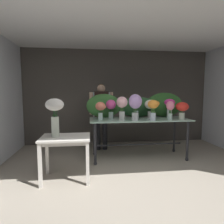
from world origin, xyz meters
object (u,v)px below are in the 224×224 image
at_px(vase_coral_dahlias, 100,108).
at_px(vase_sunset_anemones, 153,107).
at_px(display_table_glass, 139,125).
at_px(vase_white_roses_tall, 55,112).
at_px(vase_magenta_stock, 169,106).
at_px(side_table_white, 66,142).
at_px(vase_fuchsia_carnations, 111,107).
at_px(vase_ivory_freesia, 150,106).
at_px(vase_crimson_ranunculus, 136,106).
at_px(vase_scarlet_roses, 182,108).
at_px(vase_lilac_tulips, 135,104).
at_px(florist, 101,110).
at_px(vase_rosy_lilies, 170,109).
at_px(vase_blush_snapdragons, 122,105).

relative_size(vase_coral_dahlias, vase_sunset_anemones, 0.90).
distance_m(display_table_glass, vase_white_roses_tall, 1.90).
xyz_separation_m(display_table_glass, vase_magenta_stock, (0.67, -0.03, 0.41)).
xyz_separation_m(side_table_white, vase_fuchsia_carnations, (0.86, 0.95, 0.51)).
xyz_separation_m(side_table_white, vase_ivory_freesia, (1.73, 0.92, 0.51)).
bearing_deg(side_table_white, display_table_glass, 31.12).
height_order(side_table_white, vase_crimson_ranunculus, vase_crimson_ranunculus).
xyz_separation_m(vase_crimson_ranunculus, vase_white_roses_tall, (-1.60, -1.02, 0.00)).
xyz_separation_m(display_table_glass, vase_scarlet_roses, (0.87, -0.22, 0.37)).
height_order(vase_magenta_stock, vase_lilac_tulips, vase_lilac_tulips).
bearing_deg(vase_coral_dahlias, display_table_glass, 6.70).
bearing_deg(vase_coral_dahlias, vase_ivory_freesia, 6.57).
relative_size(florist, vase_sunset_anemones, 3.93).
bearing_deg(side_table_white, vase_ivory_freesia, 27.94).
xyz_separation_m(vase_sunset_anemones, vase_white_roses_tall, (-1.84, -0.58, -0.01)).
distance_m(vase_magenta_stock, vase_rosy_lilies, 0.27).
bearing_deg(vase_ivory_freesia, vase_blush_snapdragons, -162.64).
bearing_deg(vase_crimson_ranunculus, vase_blush_snapdragons, -140.55).
bearing_deg(vase_magenta_stock, vase_sunset_anemones, -149.29).
relative_size(vase_fuchsia_carnations, vase_white_roses_tall, 0.66).
height_order(florist, vase_magenta_stock, florist).
height_order(vase_crimson_ranunculus, vase_white_roses_tall, vase_white_roses_tall).
xyz_separation_m(vase_magenta_stock, vase_fuchsia_carnations, (-1.28, 0.10, -0.01)).
bearing_deg(display_table_glass, vase_coral_dahlias, -173.30).
height_order(vase_rosy_lilies, vase_white_roses_tall, vase_white_roses_tall).
relative_size(vase_ivory_freesia, vase_white_roses_tall, 0.66).
distance_m(display_table_glass, vase_lilac_tulips, 0.55).
bearing_deg(florist, vase_rosy_lilies, -36.34).
height_order(vase_magenta_stock, vase_crimson_ranunculus, vase_magenta_stock).
distance_m(vase_ivory_freesia, vase_scarlet_roses, 0.67).
bearing_deg(vase_magenta_stock, display_table_glass, 177.21).
distance_m(vase_coral_dahlias, vase_crimson_ranunculus, 0.85).
relative_size(display_table_glass, vase_blush_snapdragons, 4.40).
bearing_deg(display_table_glass, vase_blush_snapdragons, -156.26).
distance_m(vase_sunset_anemones, vase_rosy_lilies, 0.37).
bearing_deg(florist, vase_lilac_tulips, -56.38).
distance_m(vase_lilac_tulips, vase_sunset_anemones, 0.37).
relative_size(vase_blush_snapdragons, vase_coral_dahlias, 1.29).
distance_m(florist, vase_rosy_lilies, 1.68).
bearing_deg(vase_sunset_anemones, vase_lilac_tulips, 168.74).
relative_size(vase_crimson_ranunculus, vase_scarlet_roses, 1.13).
height_order(vase_sunset_anemones, vase_crimson_ranunculus, vase_sunset_anemones).
relative_size(vase_ivory_freesia, vase_rosy_lilies, 1.05).
relative_size(florist, vase_rosy_lilies, 4.21).
xyz_separation_m(florist, vase_fuchsia_carnations, (0.16, -0.65, 0.12)).
height_order(vase_blush_snapdragons, vase_magenta_stock, vase_blush_snapdragons).
distance_m(side_table_white, vase_fuchsia_carnations, 1.38).
bearing_deg(vase_coral_dahlias, vase_sunset_anemones, -10.95).
relative_size(vase_lilac_tulips, vase_sunset_anemones, 1.28).
bearing_deg(vase_rosy_lilies, vase_magenta_stock, 69.71).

